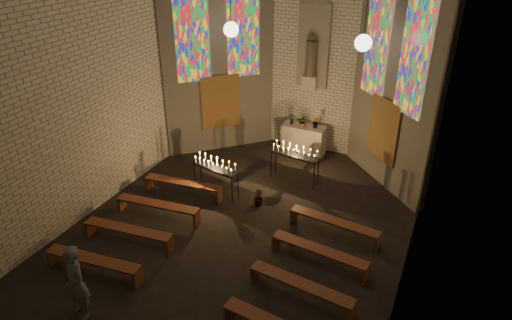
{
  "coord_description": "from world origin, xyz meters",
  "views": [
    {
      "loc": [
        4.32,
        -7.63,
        7.02
      ],
      "look_at": [
        0.19,
        1.29,
        1.79
      ],
      "focal_mm": 32.0,
      "sensor_mm": 36.0,
      "label": 1
    }
  ],
  "objects_px": {
    "votive_stand_left": "(215,166)",
    "votive_stand_right": "(295,153)",
    "altar": "(303,140)",
    "aisle_flower_pot": "(258,197)",
    "visitor": "(76,283)"
  },
  "relations": [
    {
      "from": "aisle_flower_pot",
      "to": "votive_stand_left",
      "type": "relative_size",
      "value": 0.31
    },
    {
      "from": "altar",
      "to": "visitor",
      "type": "distance_m",
      "value": 8.69
    },
    {
      "from": "votive_stand_right",
      "to": "visitor",
      "type": "bearing_deg",
      "value": -98.99
    },
    {
      "from": "aisle_flower_pot",
      "to": "votive_stand_right",
      "type": "bearing_deg",
      "value": 75.04
    },
    {
      "from": "visitor",
      "to": "altar",
      "type": "bearing_deg",
      "value": 97.26
    },
    {
      "from": "altar",
      "to": "votive_stand_right",
      "type": "xyz_separation_m",
      "value": [
        0.37,
        -1.85,
        0.46
      ]
    },
    {
      "from": "altar",
      "to": "aisle_flower_pot",
      "type": "xyz_separation_m",
      "value": [
        -0.06,
        -3.46,
        -0.27
      ]
    },
    {
      "from": "aisle_flower_pot",
      "to": "visitor",
      "type": "xyz_separation_m",
      "value": [
        -1.54,
        -5.07,
        0.58
      ]
    },
    {
      "from": "votive_stand_left",
      "to": "votive_stand_right",
      "type": "bearing_deg",
      "value": 52.89
    },
    {
      "from": "altar",
      "to": "aisle_flower_pot",
      "type": "height_order",
      "value": "altar"
    },
    {
      "from": "altar",
      "to": "votive_stand_left",
      "type": "xyz_separation_m",
      "value": [
        -1.39,
        -3.46,
        0.42
      ]
    },
    {
      "from": "votive_stand_left",
      "to": "votive_stand_right",
      "type": "xyz_separation_m",
      "value": [
        1.76,
        1.61,
        0.04
      ]
    },
    {
      "from": "altar",
      "to": "aisle_flower_pot",
      "type": "relative_size",
      "value": 3.01
    },
    {
      "from": "votive_stand_left",
      "to": "aisle_flower_pot",
      "type": "bearing_deg",
      "value": 10.32
    },
    {
      "from": "votive_stand_left",
      "to": "visitor",
      "type": "height_order",
      "value": "visitor"
    }
  ]
}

